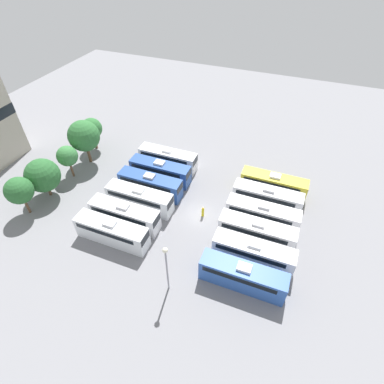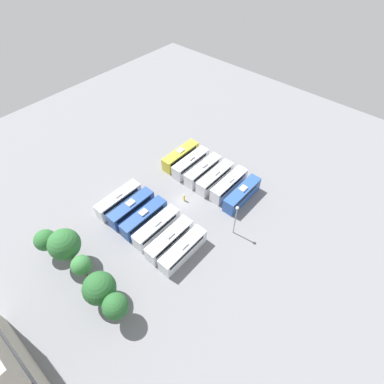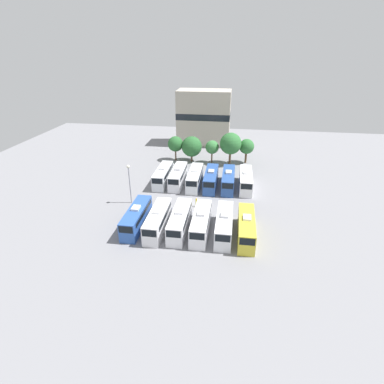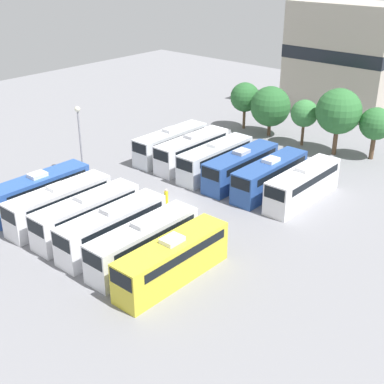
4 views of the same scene
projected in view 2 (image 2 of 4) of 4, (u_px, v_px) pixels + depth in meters
ground_plane at (182, 202)px, 61.73m from camera, size 116.49×116.49×0.00m
bus_0 at (242, 194)px, 60.89m from camera, size 2.48×10.03×3.57m
bus_1 at (229, 184)px, 62.71m from camera, size 2.48×10.03×3.57m
bus_2 at (215, 178)px, 64.10m from camera, size 2.48×10.03×3.57m
bus_3 at (203, 170)px, 65.63m from camera, size 2.48×10.03×3.57m
bus_4 at (191, 163)px, 67.22m from camera, size 2.48×10.03×3.57m
bus_5 at (181, 156)px, 68.88m from camera, size 2.48×10.03×3.57m
bus_6 at (183, 250)px, 52.03m from camera, size 2.48×10.03×3.57m
bus_7 at (169, 240)px, 53.48m from camera, size 2.48×10.03×3.57m
bus_8 at (157, 227)px, 55.27m from camera, size 2.48×10.03×3.57m
bus_9 at (144, 218)px, 56.79m from camera, size 2.48×10.03×3.57m
bus_10 at (132, 208)px, 58.36m from camera, size 2.48×10.03×3.57m
bus_11 at (119, 200)px, 59.82m from camera, size 2.48×10.03×3.57m
worker_person at (184, 198)px, 61.40m from camera, size 0.36×0.36×1.83m
light_pole at (236, 216)px, 52.86m from camera, size 0.60×0.60×7.55m
tree_0 at (115, 306)px, 42.86m from camera, size 3.86×3.86×6.23m
tree_1 at (99, 288)px, 45.13m from camera, size 5.10×5.10×6.42m
tree_2 at (81, 265)px, 47.51m from camera, size 3.32×3.32×5.74m
tree_3 at (64, 244)px, 48.75m from camera, size 5.25×5.25×7.88m
tree_4 at (45, 240)px, 50.50m from camera, size 3.69×3.69×6.09m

